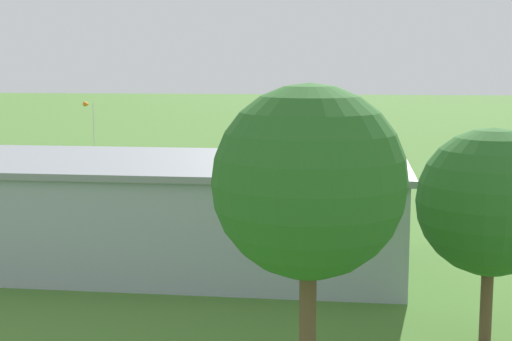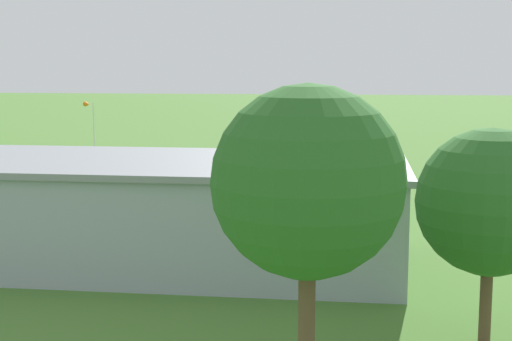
{
  "view_description": "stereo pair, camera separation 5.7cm",
  "coord_description": "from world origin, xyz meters",
  "px_view_note": "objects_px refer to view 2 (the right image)",
  "views": [
    {
      "loc": [
        -12.91,
        70.58,
        11.6
      ],
      "look_at": [
        -5.35,
        7.14,
        2.34
      ],
      "focal_mm": 52.77,
      "sensor_mm": 36.0,
      "label": 1
    },
    {
      "loc": [
        -12.97,
        70.57,
        11.6
      ],
      "look_at": [
        -5.35,
        7.14,
        2.34
      ],
      "focal_mm": 52.77,
      "sensor_mm": 36.0,
      "label": 2
    }
  ],
  "objects_px": {
    "person_crossing_taxiway": "(22,197)",
    "windsock": "(88,109)",
    "person_near_hangar_door": "(377,219)",
    "biplane": "(299,152)",
    "tree_at_field_edge": "(308,183)",
    "person_beside_truck": "(402,216)",
    "person_at_fence_line": "(330,202)",
    "person_walking_on_apron": "(383,222)",
    "tree_by_windsock": "(490,202)",
    "hangar": "(125,211)"
  },
  "relations": [
    {
      "from": "tree_by_windsock",
      "to": "person_crossing_taxiway",
      "type": "bearing_deg",
      "value": -39.5
    },
    {
      "from": "person_walking_on_apron",
      "to": "person_near_hangar_door",
      "type": "distance_m",
      "value": 1.0
    },
    {
      "from": "person_near_hangar_door",
      "to": "tree_by_windsock",
      "type": "bearing_deg",
      "value": 99.86
    },
    {
      "from": "person_at_fence_line",
      "to": "person_beside_truck",
      "type": "bearing_deg",
      "value": 140.26
    },
    {
      "from": "tree_by_windsock",
      "to": "person_at_fence_line",
      "type": "bearing_deg",
      "value": -75.06
    },
    {
      "from": "tree_by_windsock",
      "to": "windsock",
      "type": "xyz_separation_m",
      "value": [
        35.94,
        -54.24,
        0.16
      ]
    },
    {
      "from": "hangar",
      "to": "windsock",
      "type": "distance_m",
      "value": 47.1
    },
    {
      "from": "person_crossing_taxiway",
      "to": "person_at_fence_line",
      "type": "distance_m",
      "value": 24.81
    },
    {
      "from": "biplane",
      "to": "windsock",
      "type": "distance_m",
      "value": 28.17
    },
    {
      "from": "person_near_hangar_door",
      "to": "biplane",
      "type": "bearing_deg",
      "value": -72.69
    },
    {
      "from": "person_near_hangar_door",
      "to": "person_at_fence_line",
      "type": "bearing_deg",
      "value": -58.52
    },
    {
      "from": "person_walking_on_apron",
      "to": "tree_by_windsock",
      "type": "distance_m",
      "value": 20.73
    },
    {
      "from": "biplane",
      "to": "tree_at_field_edge",
      "type": "relative_size",
      "value": 0.86
    },
    {
      "from": "windsock",
      "to": "person_crossing_taxiway",
      "type": "bearing_deg",
      "value": 98.33
    },
    {
      "from": "person_walking_on_apron",
      "to": "windsock",
      "type": "distance_m",
      "value": 47.75
    },
    {
      "from": "person_crossing_taxiway",
      "to": "tree_by_windsock",
      "type": "relative_size",
      "value": 0.17
    },
    {
      "from": "person_near_hangar_door",
      "to": "windsock",
      "type": "xyz_separation_m",
      "value": [
        32.33,
        -33.48,
        5.28
      ]
    },
    {
      "from": "person_beside_truck",
      "to": "tree_by_windsock",
      "type": "bearing_deg",
      "value": 94.73
    },
    {
      "from": "person_beside_truck",
      "to": "tree_by_windsock",
      "type": "xyz_separation_m",
      "value": [
        -1.82,
        22.02,
        5.14
      ]
    },
    {
      "from": "person_beside_truck",
      "to": "tree_at_field_edge",
      "type": "relative_size",
      "value": 0.15
    },
    {
      "from": "person_beside_truck",
      "to": "person_crossing_taxiway",
      "type": "relative_size",
      "value": 1.05
    },
    {
      "from": "hangar",
      "to": "person_near_hangar_door",
      "type": "relative_size",
      "value": 19.68
    },
    {
      "from": "person_crossing_taxiway",
      "to": "windsock",
      "type": "bearing_deg",
      "value": -81.67
    },
    {
      "from": "person_crossing_taxiway",
      "to": "tree_by_windsock",
      "type": "bearing_deg",
      "value": 140.5
    },
    {
      "from": "person_near_hangar_door",
      "to": "person_crossing_taxiway",
      "type": "height_order",
      "value": "person_near_hangar_door"
    },
    {
      "from": "person_walking_on_apron",
      "to": "windsock",
      "type": "height_order",
      "value": "windsock"
    },
    {
      "from": "person_near_hangar_door",
      "to": "tree_at_field_edge",
      "type": "distance_m",
      "value": 28.12
    },
    {
      "from": "person_walking_on_apron",
      "to": "person_at_fence_line",
      "type": "bearing_deg",
      "value": -60.15
    },
    {
      "from": "biplane",
      "to": "person_near_hangar_door",
      "type": "distance_m",
      "value": 23.08
    },
    {
      "from": "person_walking_on_apron",
      "to": "person_crossing_taxiway",
      "type": "relative_size",
      "value": 1.06
    },
    {
      "from": "tree_by_windsock",
      "to": "tree_at_field_edge",
      "type": "bearing_deg",
      "value": 41.51
    },
    {
      "from": "person_at_fence_line",
      "to": "person_walking_on_apron",
      "type": "bearing_deg",
      "value": 119.85
    },
    {
      "from": "person_crossing_taxiway",
      "to": "hangar",
      "type": "bearing_deg",
      "value": 130.35
    },
    {
      "from": "person_at_fence_line",
      "to": "tree_at_field_edge",
      "type": "distance_m",
      "value": 33.34
    },
    {
      "from": "person_near_hangar_door",
      "to": "tree_by_windsock",
      "type": "relative_size",
      "value": 0.18
    },
    {
      "from": "person_beside_truck",
      "to": "biplane",
      "type": "bearing_deg",
      "value": -67.37
    },
    {
      "from": "hangar",
      "to": "person_walking_on_apron",
      "type": "relative_size",
      "value": 19.74
    },
    {
      "from": "tree_at_field_edge",
      "to": "biplane",
      "type": "bearing_deg",
      "value": -86.1
    },
    {
      "from": "person_near_hangar_door",
      "to": "windsock",
      "type": "relative_size",
      "value": 0.24
    },
    {
      "from": "tree_by_windsock",
      "to": "windsock",
      "type": "relative_size",
      "value": 1.29
    },
    {
      "from": "biplane",
      "to": "tree_at_field_edge",
      "type": "xyz_separation_m",
      "value": [
        -3.34,
        49.01,
        4.85
      ]
    },
    {
      "from": "hangar",
      "to": "tree_by_windsock",
      "type": "bearing_deg",
      "value": 150.27
    },
    {
      "from": "person_near_hangar_door",
      "to": "tree_by_windsock",
      "type": "distance_m",
      "value": 21.69
    },
    {
      "from": "person_crossing_taxiway",
      "to": "windsock",
      "type": "height_order",
      "value": "windsock"
    },
    {
      "from": "tree_by_windsock",
      "to": "tree_at_field_edge",
      "type": "distance_m",
      "value": 9.65
    },
    {
      "from": "person_walking_on_apron",
      "to": "tree_by_windsock",
      "type": "height_order",
      "value": "tree_by_windsock"
    },
    {
      "from": "biplane",
      "to": "tree_by_windsock",
      "type": "bearing_deg",
      "value": 103.75
    },
    {
      "from": "person_crossing_taxiway",
      "to": "windsock",
      "type": "distance_m",
      "value": 28.79
    },
    {
      "from": "person_near_hangar_door",
      "to": "tree_by_windsock",
      "type": "xyz_separation_m",
      "value": [
        -3.61,
        20.76,
        5.12
      ]
    },
    {
      "from": "biplane",
      "to": "tree_by_windsock",
      "type": "distance_m",
      "value": 44.09
    }
  ]
}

